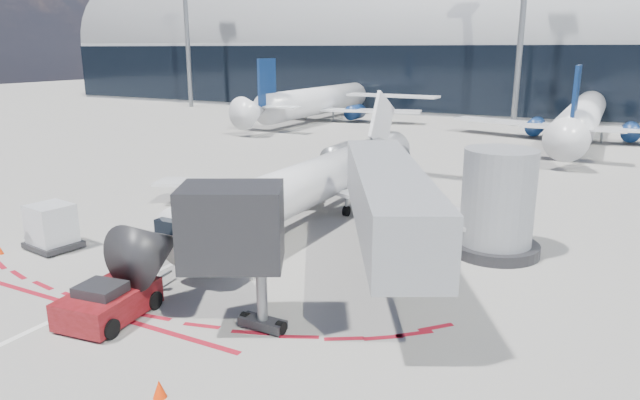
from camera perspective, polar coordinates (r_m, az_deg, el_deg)
The scene contains 14 objects.
ground at distance 30.63m, azimuth -6.18°, elevation -2.36°, with size 260.00×260.00×0.00m, color gray.
apron_centerline at distance 32.23m, azimuth -4.20°, elevation -1.42°, with size 0.25×40.00×0.01m, color silver.
apron_stop_bar at distance 22.66m, azimuth -22.79°, elevation -9.83°, with size 14.00×0.25×0.01m, color maroon.
terminal_building at distance 90.68m, azimuth 17.85°, elevation 13.87°, with size 150.00×24.15×24.00m.
jet_bridge at distance 23.01m, azimuth 9.93°, elevation -0.53°, with size 10.03×15.20×4.90m.
light_mast_west at distance 94.88m, azimuth -13.19°, elevation 16.60°, with size 0.70×0.70×25.00m, color slate.
light_mast_centre at distance 73.18m, azimuth 19.59°, elevation 16.78°, with size 0.70×0.70×25.00m, color slate.
regional_jet at distance 30.89m, azimuth -0.50°, elevation 1.98°, with size 20.72×25.55×6.40m.
pushback_tug at distance 21.19m, azimuth -20.41°, elevation -9.54°, with size 2.62×5.40×1.38m.
ramp_worker at distance 22.73m, azimuth -17.25°, elevation -6.69°, with size 0.68×0.45×1.87m, color #CBE518.
uld_container at distance 29.18m, azimuth -25.26°, elevation -2.47°, with size 2.50×2.21×2.12m.
safety_cone_right at distance 16.57m, azimuth -15.77°, elevation -17.71°, with size 0.37×0.37×0.51m, color #EF3105.
bg_airliner_0 at distance 75.42m, azimuth 0.26°, elevation 11.83°, with size 31.00×32.83×10.03m, color silver, non-canonical shape.
bg_airliner_1 at distance 63.49m, azimuth 25.03°, elevation 9.76°, with size 30.13×31.90×9.75m, color silver, non-canonical shape.
Camera 1 is at (16.46, -24.20, 9.03)m, focal length 32.00 mm.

